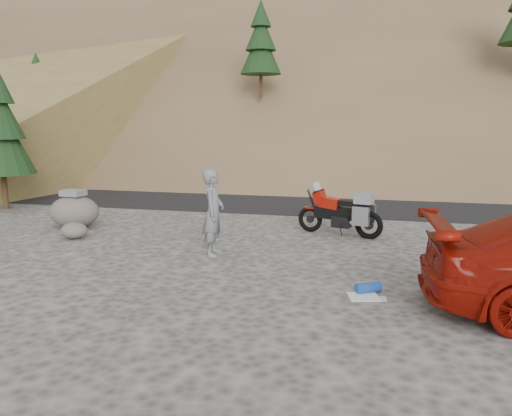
{
  "coord_description": "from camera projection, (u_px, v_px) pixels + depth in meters",
  "views": [
    {
      "loc": [
        1.7,
        -10.25,
        3.0
      ],
      "look_at": [
        -1.08,
        1.08,
        1.0
      ],
      "focal_mm": 35.0,
      "sensor_mm": 36.0,
      "label": 1
    }
  ],
  "objects": [
    {
      "name": "gear_white_cloth",
      "position": [
        363.0,
        297.0,
        8.69
      ],
      "size": [
        0.62,
        0.57,
        0.02
      ],
      "primitive_type": "cube",
      "rotation": [
        0.0,
        0.0,
        0.26
      ],
      "color": "white",
      "rests_on": "ground"
    },
    {
      "name": "boulder",
      "position": [
        74.0,
        211.0,
        14.38
      ],
      "size": [
        1.73,
        1.59,
        1.11
      ],
      "rotation": [
        0.0,
        0.0,
        -0.3
      ],
      "color": "#56504A",
      "rests_on": "ground"
    },
    {
      "name": "small_rock",
      "position": [
        74.0,
        231.0,
        13.06
      ],
      "size": [
        0.83,
        0.78,
        0.42
      ],
      "rotation": [
        0.0,
        0.0,
        -0.23
      ],
      "color": "#56504A",
      "rests_on": "ground"
    },
    {
      "name": "gear_funnel",
      "position": [
        449.0,
        290.0,
        8.8
      ],
      "size": [
        0.17,
        0.17,
        0.18
      ],
      "primitive_type": "cone",
      "rotation": [
        0.0,
        0.0,
        0.29
      ],
      "color": "red",
      "rests_on": "ground"
    },
    {
      "name": "ground",
      "position": [
        293.0,
        264.0,
        10.72
      ],
      "size": [
        140.0,
        140.0,
        0.0
      ],
      "primitive_type": "plane",
      "color": "#45423F",
      "rests_on": "ground"
    },
    {
      "name": "hillside",
      "position": [
        365.0,
        38.0,
        47.99
      ],
      "size": [
        120.0,
        73.0,
        46.72
      ],
      "color": "brown",
      "rests_on": "ground"
    },
    {
      "name": "gear_bottle",
      "position": [
        477.0,
        296.0,
        8.36
      ],
      "size": [
        0.11,
        0.11,
        0.25
      ],
      "primitive_type": "cylinder",
      "rotation": [
        0.0,
        0.0,
        0.22
      ],
      "color": "#1A459E",
      "rests_on": "ground"
    },
    {
      "name": "road",
      "position": [
        331.0,
        201.0,
        19.34
      ],
      "size": [
        120.0,
        7.0,
        0.05
      ],
      "primitive_type": "cube",
      "color": "black",
      "rests_on": "ground"
    },
    {
      "name": "man",
      "position": [
        214.0,
        255.0,
        11.47
      ],
      "size": [
        0.54,
        0.76,
        1.98
      ],
      "primitive_type": "imported",
      "rotation": [
        0.0,
        0.0,
        1.66
      ],
      "color": "gray",
      "rests_on": "ground"
    },
    {
      "name": "motorcycle",
      "position": [
        343.0,
        213.0,
        13.32
      ],
      "size": [
        2.35,
        1.09,
        1.43
      ],
      "rotation": [
        0.0,
        0.0,
        -0.29
      ],
      "color": "black",
      "rests_on": "ground"
    },
    {
      "name": "gear_blue_cloth",
      "position": [
        377.0,
        299.0,
        8.6
      ],
      "size": [
        0.34,
        0.26,
        0.01
      ],
      "primitive_type": "cube",
      "rotation": [
        0.0,
        0.0,
        0.09
      ],
      "color": "#9CC3F1",
      "rests_on": "ground"
    },
    {
      "name": "gear_blue_mat",
      "position": [
        368.0,
        288.0,
        8.89
      ],
      "size": [
        0.49,
        0.39,
        0.19
      ],
      "primitive_type": "cylinder",
      "rotation": [
        0.0,
        1.57,
        0.51
      ],
      "color": "#1A459E",
      "rests_on": "ground"
    }
  ]
}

